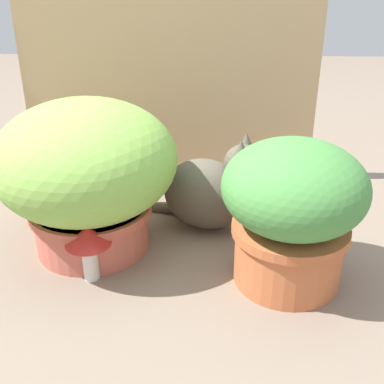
{
  "coord_description": "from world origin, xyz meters",
  "views": [
    {
      "loc": [
        0.11,
        -1.12,
        0.76
      ],
      "look_at": [
        0.07,
        0.05,
        0.18
      ],
      "focal_mm": 45.35,
      "sensor_mm": 36.0,
      "label": 1
    }
  ],
  "objects": [
    {
      "name": "grass_planter",
      "position": [
        -0.22,
        0.06,
        0.24
      ],
      "size": [
        0.49,
        0.49,
        0.43
      ],
      "color": "#C3604E",
      "rests_on": "ground"
    },
    {
      "name": "mushroom_ornament_red",
      "position": [
        -0.19,
        -0.1,
        0.11
      ],
      "size": [
        0.12,
        0.12,
        0.15
      ],
      "color": "silver",
      "rests_on": "ground"
    },
    {
      "name": "leafy_planter",
      "position": [
        0.32,
        -0.08,
        0.21
      ],
      "size": [
        0.35,
        0.35,
        0.38
      ],
      "color": "#C3663C",
      "rests_on": "ground"
    },
    {
      "name": "ground_plane",
      "position": [
        0.0,
        0.0,
        0.0
      ],
      "size": [
        6.0,
        6.0,
        0.0
      ],
      "primitive_type": "plane",
      "color": "#7C6B5C"
    },
    {
      "name": "cardboard_backdrop",
      "position": [
        -0.03,
        0.55,
        0.41
      ],
      "size": [
        1.02,
        0.03,
        0.82
      ],
      "primitive_type": "cube",
      "color": "tan",
      "rests_on": "ground"
    },
    {
      "name": "cat",
      "position": [
        0.12,
        0.18,
        0.12
      ],
      "size": [
        0.37,
        0.24,
        0.32
      ],
      "color": "#575144",
      "rests_on": "ground"
    }
  ]
}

